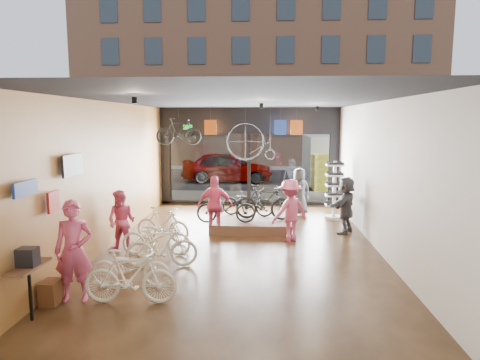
# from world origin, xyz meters

# --- Properties ---
(ground_plane) EXTENTS (7.00, 12.00, 0.04)m
(ground_plane) POSITION_xyz_m (0.00, 0.00, -0.02)
(ground_plane) COLOR black
(ground_plane) RESTS_ON ground
(ceiling) EXTENTS (7.00, 12.00, 0.04)m
(ceiling) POSITION_xyz_m (0.00, 0.00, 3.82)
(ceiling) COLOR black
(ceiling) RESTS_ON ground
(wall_left) EXTENTS (0.04, 12.00, 3.80)m
(wall_left) POSITION_xyz_m (-3.52, 0.00, 1.90)
(wall_left) COLOR #B2853E
(wall_left) RESTS_ON ground
(wall_right) EXTENTS (0.04, 12.00, 3.80)m
(wall_right) POSITION_xyz_m (3.52, 0.00, 1.90)
(wall_right) COLOR beige
(wall_right) RESTS_ON ground
(wall_back) EXTENTS (7.00, 0.04, 3.80)m
(wall_back) POSITION_xyz_m (0.00, -6.02, 1.90)
(wall_back) COLOR beige
(wall_back) RESTS_ON ground
(storefront) EXTENTS (7.00, 0.26, 3.80)m
(storefront) POSITION_xyz_m (0.00, 6.00, 1.90)
(storefront) COLOR black
(storefront) RESTS_ON ground
(exit_sign) EXTENTS (0.35, 0.06, 0.18)m
(exit_sign) POSITION_xyz_m (-2.40, 5.88, 3.05)
(exit_sign) COLOR #198C26
(exit_sign) RESTS_ON storefront
(street_road) EXTENTS (30.00, 18.00, 0.02)m
(street_road) POSITION_xyz_m (0.00, 15.00, -0.01)
(street_road) COLOR black
(street_road) RESTS_ON ground
(sidewalk_near) EXTENTS (30.00, 2.40, 0.12)m
(sidewalk_near) POSITION_xyz_m (0.00, 7.20, 0.06)
(sidewalk_near) COLOR slate
(sidewalk_near) RESTS_ON ground
(sidewalk_far) EXTENTS (30.00, 2.00, 0.12)m
(sidewalk_far) POSITION_xyz_m (0.00, 19.00, 0.06)
(sidewalk_far) COLOR slate
(sidewalk_far) RESTS_ON ground
(opposite_building) EXTENTS (26.00, 5.00, 14.00)m
(opposite_building) POSITION_xyz_m (0.00, 21.50, 7.00)
(opposite_building) COLOR brown
(opposite_building) RESTS_ON ground
(street_car) EXTENTS (4.82, 1.94, 1.64)m
(street_car) POSITION_xyz_m (-1.37, 12.00, 0.82)
(street_car) COLOR gray
(street_car) RESTS_ON street_road
(box_truck) EXTENTS (2.12, 6.37, 2.51)m
(box_truck) POSITION_xyz_m (3.89, 11.00, 1.26)
(box_truck) COLOR silver
(box_truck) RESTS_ON street_road
(floor_bike_1) EXTENTS (1.71, 0.53, 1.02)m
(floor_bike_1) POSITION_xyz_m (-1.84, -3.50, 0.51)
(floor_bike_1) COLOR silver
(floor_bike_1) RESTS_ON ground_plane
(floor_bike_2) EXTENTS (1.60, 0.57, 0.84)m
(floor_bike_2) POSITION_xyz_m (-2.08, -2.71, 0.42)
(floor_bike_2) COLOR silver
(floor_bike_2) RESTS_ON ground_plane
(floor_bike_3) EXTENTS (1.69, 0.76, 0.98)m
(floor_bike_3) POSITION_xyz_m (-1.73, -1.55, 0.49)
(floor_bike_3) COLOR silver
(floor_bike_3) RESTS_ON ground_plane
(floor_bike_4) EXTENTS (1.72, 0.61, 0.90)m
(floor_bike_4) POSITION_xyz_m (-2.07, -0.67, 0.45)
(floor_bike_4) COLOR silver
(floor_bike_4) RESTS_ON ground_plane
(floor_bike_5) EXTENTS (1.66, 0.87, 0.96)m
(floor_bike_5) POSITION_xyz_m (-2.20, 0.53, 0.48)
(floor_bike_5) COLOR silver
(floor_bike_5) RESTS_ON ground_plane
(display_platform) EXTENTS (2.40, 1.80, 0.30)m
(display_platform) POSITION_xyz_m (0.20, 2.06, 0.15)
(display_platform) COLOR #492C1A
(display_platform) RESTS_ON ground_plane
(display_bike_left) EXTENTS (1.78, 0.72, 0.92)m
(display_bike_left) POSITION_xyz_m (-0.53, 1.55, 0.76)
(display_bike_left) COLOR black
(display_bike_left) RESTS_ON display_platform
(display_bike_mid) EXTENTS (1.84, 0.76, 1.07)m
(display_bike_mid) POSITION_xyz_m (0.59, 2.03, 0.84)
(display_bike_mid) COLOR black
(display_bike_mid) RESTS_ON display_platform
(display_bike_right) EXTENTS (1.75, 0.92, 0.88)m
(display_bike_right) POSITION_xyz_m (0.07, 2.52, 0.74)
(display_bike_right) COLOR black
(display_bike_right) RESTS_ON display_platform
(customer_0) EXTENTS (0.76, 0.57, 1.89)m
(customer_0) POSITION_xyz_m (-2.90, -3.41, 0.95)
(customer_0) COLOR #CC4C72
(customer_0) RESTS_ON ground_plane
(customer_1) EXTENTS (0.88, 0.75, 1.58)m
(customer_1) POSITION_xyz_m (-3.00, -0.46, 0.79)
(customer_1) COLOR #CC4C72
(customer_1) RESTS_ON ground_plane
(customer_2) EXTENTS (1.04, 0.48, 1.74)m
(customer_2) POSITION_xyz_m (-0.83, 1.31, 0.87)
(customer_2) COLOR #CC4C72
(customer_2) RESTS_ON ground_plane
(customer_3) EXTENTS (1.28, 1.15, 1.72)m
(customer_3) POSITION_xyz_m (1.30, 0.74, 0.86)
(customer_3) COLOR #CC4C72
(customer_3) RESTS_ON ground_plane
(customer_4) EXTENTS (0.92, 0.71, 1.67)m
(customer_4) POSITION_xyz_m (1.83, 4.07, 0.83)
(customer_4) COLOR #3F3F44
(customer_4) RESTS_ON ground_plane
(customer_5) EXTENTS (1.21, 1.60, 1.69)m
(customer_5) POSITION_xyz_m (3.00, 1.72, 0.84)
(customer_5) COLOR #3F3F44
(customer_5) RESTS_ON ground_plane
(sunglasses_rack) EXTENTS (0.59, 0.48, 1.97)m
(sunglasses_rack) POSITION_xyz_m (2.95, 3.50, 0.98)
(sunglasses_rack) COLOR white
(sunglasses_rack) RESTS_ON ground_plane
(wall_merch) EXTENTS (0.40, 2.40, 2.60)m
(wall_merch) POSITION_xyz_m (-3.38, -3.50, 1.30)
(wall_merch) COLOR navy
(wall_merch) RESTS_ON wall_left
(penny_farthing) EXTENTS (1.72, 0.06, 1.38)m
(penny_farthing) POSITION_xyz_m (0.18, 4.91, 2.50)
(penny_farthing) COLOR black
(penny_farthing) RESTS_ON ceiling
(hung_bike) EXTENTS (1.63, 0.68, 0.95)m
(hung_bike) POSITION_xyz_m (-2.42, 4.20, 2.93)
(hung_bike) COLOR black
(hung_bike) RESTS_ON ceiling
(jersey_left) EXTENTS (0.45, 0.03, 0.55)m
(jersey_left) POSITION_xyz_m (-1.43, 5.20, 3.05)
(jersey_left) COLOR #CC5919
(jersey_left) RESTS_ON ceiling
(jersey_mid) EXTENTS (0.45, 0.03, 0.55)m
(jersey_mid) POSITION_xyz_m (1.18, 5.20, 3.05)
(jersey_mid) COLOR #1E3F99
(jersey_mid) RESTS_ON ceiling
(jersey_right) EXTENTS (0.45, 0.03, 0.55)m
(jersey_right) POSITION_xyz_m (1.78, 5.20, 3.05)
(jersey_right) COLOR #CC5919
(jersey_right) RESTS_ON ceiling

